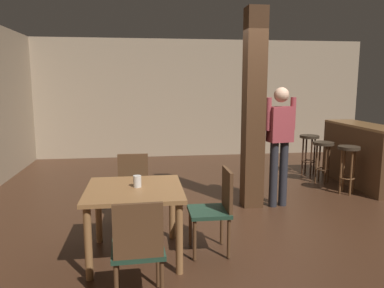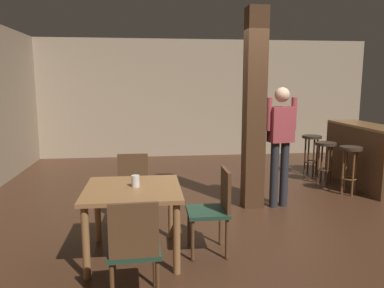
{
  "view_description": "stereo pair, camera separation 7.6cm",
  "coord_description": "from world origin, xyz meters",
  "views": [
    {
      "loc": [
        -1.47,
        -4.57,
        1.78
      ],
      "look_at": [
        -0.83,
        0.24,
        0.99
      ],
      "focal_mm": 35.0,
      "sensor_mm": 36.0,
      "label": 1
    },
    {
      "loc": [
        -1.39,
        -4.58,
        1.78
      ],
      "look_at": [
        -0.83,
        0.24,
        0.99
      ],
      "focal_mm": 35.0,
      "sensor_mm": 36.0,
      "label": 2
    }
  ],
  "objects": [
    {
      "name": "ground_plane",
      "position": [
        0.0,
        0.0,
        0.0
      ],
      "size": [
        10.8,
        10.8,
        0.0
      ],
      "primitive_type": "plane",
      "color": "#382114"
    },
    {
      "name": "bar_counter",
      "position": [
        2.27,
        1.41,
        0.54
      ],
      "size": [
        0.56,
        1.83,
        1.07
      ],
      "color": "brown",
      "rests_on": "ground_plane"
    },
    {
      "name": "wall_back",
      "position": [
        0.0,
        4.5,
        1.4
      ],
      "size": [
        8.0,
        0.1,
        2.8
      ],
      "primitive_type": "cube",
      "color": "gray",
      "rests_on": "ground_plane"
    },
    {
      "name": "dining_table",
      "position": [
        -1.56,
        -0.87,
        0.62
      ],
      "size": [
        0.97,
        0.97,
        0.73
      ],
      "color": "brown",
      "rests_on": "ground_plane"
    },
    {
      "name": "bar_stool_mid",
      "position": [
        1.72,
        1.61,
        0.56
      ],
      "size": [
        0.36,
        0.36,
        0.74
      ],
      "color": "#2D2319",
      "rests_on": "ground_plane"
    },
    {
      "name": "pillar",
      "position": [
        0.1,
        0.56,
        1.4
      ],
      "size": [
        0.28,
        0.28,
        2.8
      ],
      "primitive_type": "cube",
      "color": "#422816",
      "rests_on": "ground_plane"
    },
    {
      "name": "bar_stool_near",
      "position": [
        1.79,
        0.92,
        0.58
      ],
      "size": [
        0.34,
        0.34,
        0.78
      ],
      "color": "#2D2319",
      "rests_on": "ground_plane"
    },
    {
      "name": "chair_east",
      "position": [
        -0.72,
        -0.88,
        0.51
      ],
      "size": [
        0.42,
        0.42,
        0.89
      ],
      "color": "#1E3828",
      "rests_on": "ground_plane"
    },
    {
      "name": "napkin_cup",
      "position": [
        -1.53,
        -0.84,
        0.79
      ],
      "size": [
        0.08,
        0.08,
        0.12
      ],
      "primitive_type": "cylinder",
      "color": "beige",
      "rests_on": "dining_table"
    },
    {
      "name": "chair_south",
      "position": [
        -1.52,
        -1.76,
        0.51
      ],
      "size": [
        0.44,
        0.44,
        0.89
      ],
      "color": "#1E3828",
      "rests_on": "ground_plane"
    },
    {
      "name": "chair_north",
      "position": [
        -1.6,
        -0.02,
        0.51
      ],
      "size": [
        0.43,
        0.43,
        0.89
      ],
      "color": "#1E3828",
      "rests_on": "ground_plane"
    },
    {
      "name": "standing_person",
      "position": [
        0.47,
        0.49,
        1.0
      ],
      "size": [
        0.47,
        0.25,
        1.72
      ],
      "color": "maroon",
      "rests_on": "ground_plane"
    },
    {
      "name": "bar_stool_far",
      "position": [
        1.74,
        2.24,
        0.59
      ],
      "size": [
        0.37,
        0.37,
        0.77
      ],
      "color": "#2D2319",
      "rests_on": "ground_plane"
    }
  ]
}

